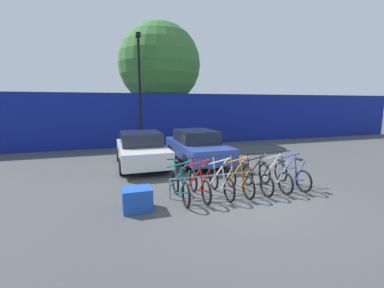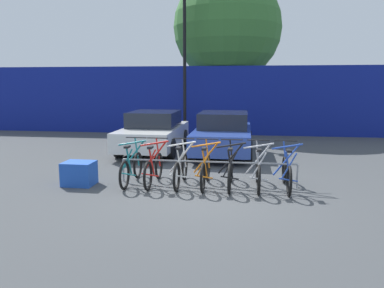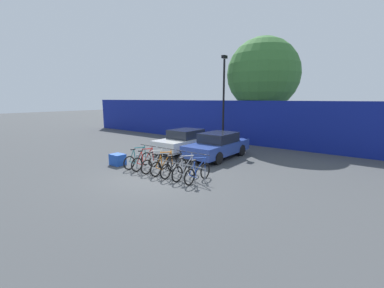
# 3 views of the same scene
# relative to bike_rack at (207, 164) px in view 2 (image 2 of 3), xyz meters

# --- Properties ---
(ground_plane) EXTENTS (120.00, 120.00, 0.00)m
(ground_plane) POSITION_rel_bike_rack_xyz_m (0.03, -0.68, -0.49)
(ground_plane) COLOR #424447
(hoarding_wall) EXTENTS (36.00, 0.16, 3.14)m
(hoarding_wall) POSITION_rel_bike_rack_xyz_m (0.03, 8.82, 1.08)
(hoarding_wall) COLOR navy
(hoarding_wall) RESTS_ON ground
(bike_rack) EXTENTS (4.13, 0.04, 0.57)m
(bike_rack) POSITION_rel_bike_rack_xyz_m (0.00, 0.00, 0.00)
(bike_rack) COLOR gray
(bike_rack) RESTS_ON ground
(bicycle_teal) EXTENTS (0.68, 1.71, 1.05)m
(bicycle_teal) POSITION_rel_bike_rack_xyz_m (-1.79, -0.15, -0.11)
(bicycle_teal) COLOR black
(bicycle_teal) RESTS_ON ground
(bicycle_red) EXTENTS (0.68, 1.71, 1.05)m
(bicycle_red) POSITION_rel_bike_rack_xyz_m (-1.25, -0.15, -0.11)
(bicycle_red) COLOR black
(bicycle_red) RESTS_ON ground
(bicycle_white) EXTENTS (0.68, 1.71, 1.05)m
(bicycle_white) POSITION_rel_bike_rack_xyz_m (-0.61, -0.15, -0.11)
(bicycle_white) COLOR black
(bicycle_white) RESTS_ON ground
(bicycle_orange) EXTENTS (0.68, 1.71, 1.05)m
(bicycle_orange) POSITION_rel_bike_rack_xyz_m (-0.03, -0.15, -0.11)
(bicycle_orange) COLOR black
(bicycle_orange) RESTS_ON ground
(bicycle_black) EXTENTS (0.68, 1.71, 1.05)m
(bicycle_black) POSITION_rel_bike_rack_xyz_m (0.54, -0.15, -0.11)
(bicycle_black) COLOR black
(bicycle_black) RESTS_ON ground
(bicycle_silver) EXTENTS (0.68, 1.71, 1.05)m
(bicycle_silver) POSITION_rel_bike_rack_xyz_m (1.16, -0.15, -0.11)
(bicycle_silver) COLOR black
(bicycle_silver) RESTS_ON ground
(bicycle_blue) EXTENTS (0.68, 1.71, 1.05)m
(bicycle_blue) POSITION_rel_bike_rack_xyz_m (1.79, -0.15, -0.11)
(bicycle_blue) COLOR black
(bicycle_blue) RESTS_ON ground
(car_white) EXTENTS (1.91, 4.12, 1.40)m
(car_white) POSITION_rel_bike_rack_xyz_m (-2.29, 4.07, 0.20)
(car_white) COLOR silver
(car_white) RESTS_ON ground
(car_blue) EXTENTS (1.91, 4.40, 1.40)m
(car_blue) POSITION_rel_bike_rack_xyz_m (0.12, 4.02, 0.20)
(car_blue) COLOR #2D479E
(car_blue) RESTS_ON ground
(lamp_post) EXTENTS (0.24, 0.44, 6.20)m
(lamp_post) POSITION_rel_bike_rack_xyz_m (-1.82, 7.83, 2.96)
(lamp_post) COLOR black
(lamp_post) RESTS_ON ground
(cargo_crate) EXTENTS (0.70, 0.56, 0.55)m
(cargo_crate) POSITION_rel_bike_rack_xyz_m (-2.97, -0.45, -0.22)
(cargo_crate) COLOR blue
(cargo_crate) RESTS_ON ground
(tree_behind_hoarding) EXTENTS (5.30, 5.30, 7.71)m
(tree_behind_hoarding) POSITION_rel_bike_rack_xyz_m (-0.15, 10.62, 4.54)
(tree_behind_hoarding) COLOR brown
(tree_behind_hoarding) RESTS_ON ground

